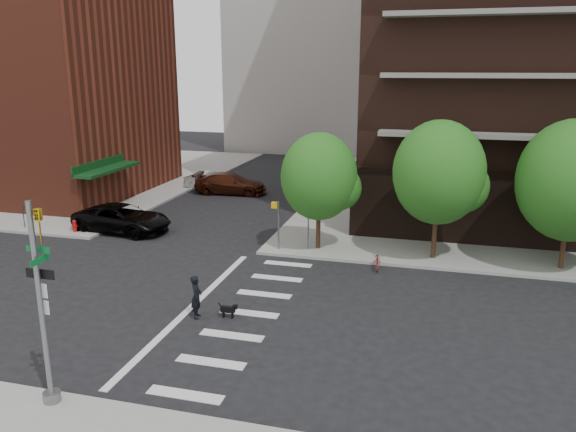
% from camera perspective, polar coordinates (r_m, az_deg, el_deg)
% --- Properties ---
extents(ground, '(120.00, 120.00, 0.00)m').
position_cam_1_polar(ground, '(23.95, -10.83, -8.90)').
color(ground, black).
rests_on(ground, ground).
extents(sidewalk_nw, '(31.00, 33.00, 0.15)m').
position_cam_1_polar(sidewalk_nw, '(55.95, -23.27, 3.93)').
color(sidewalk_nw, gray).
rests_on(sidewalk_nw, ground).
extents(crosswalk, '(3.85, 13.00, 0.01)m').
position_cam_1_polar(crosswalk, '(23.13, -5.83, -9.58)').
color(crosswalk, silver).
rests_on(crosswalk, ground).
extents(midrise_nw, '(21.40, 15.50, 20.00)m').
position_cam_1_polar(midrise_nw, '(49.30, -26.13, 14.13)').
color(midrise_nw, maroon).
rests_on(midrise_nw, sidewalk_nw).
extents(tree_a, '(4.00, 4.00, 5.90)m').
position_cam_1_polar(tree_a, '(29.26, 3.17, 4.01)').
color(tree_a, '#301E11').
rests_on(tree_a, sidewalk_ne).
extents(tree_b, '(4.50, 4.50, 6.65)m').
position_cam_1_polar(tree_b, '(28.57, 15.07, 4.28)').
color(tree_b, '#301E11').
rests_on(tree_b, sidewalk_ne).
extents(tree_c, '(5.00, 5.00, 6.80)m').
position_cam_1_polar(tree_c, '(29.25, 26.89, 3.21)').
color(tree_c, '#301E11').
rests_on(tree_c, sidewalk_ne).
extents(traffic_signal, '(0.90, 0.75, 6.00)m').
position_cam_1_polar(traffic_signal, '(17.34, -23.57, -9.73)').
color(traffic_signal, slate).
rests_on(traffic_signal, sidewalk_s).
extents(pedestrian_signal, '(2.18, 0.67, 2.60)m').
position_cam_1_polar(pedestrian_signal, '(29.58, -0.32, -0.20)').
color(pedestrian_signal, slate).
rests_on(pedestrian_signal, sidewalk_ne).
extents(fire_hydrant, '(0.24, 0.24, 0.73)m').
position_cam_1_polar(fire_hydrant, '(35.32, -20.86, -0.87)').
color(fire_hydrant, '#A50C0C').
rests_on(fire_hydrant, sidewalk_nw).
extents(parking_meter, '(0.10, 0.08, 1.32)m').
position_cam_1_polar(parking_meter, '(37.35, -25.29, 0.13)').
color(parking_meter, black).
rests_on(parking_meter, sidewalk_nw).
extents(parked_car_black, '(3.28, 6.14, 1.64)m').
position_cam_1_polar(parked_car_black, '(34.87, -16.48, -0.24)').
color(parked_car_black, black).
rests_on(parked_car_black, ground).
extents(parked_car_maroon, '(2.74, 5.76, 1.62)m').
position_cam_1_polar(parked_car_maroon, '(43.83, -5.87, 3.31)').
color(parked_car_maroon, '#3C180C').
rests_on(parked_car_maroon, ground).
extents(parked_car_silver, '(1.72, 4.28, 1.38)m').
position_cam_1_polar(parked_car_silver, '(45.63, -7.85, 3.55)').
color(parked_car_silver, '#9B9FA2').
rests_on(parked_car_silver, ground).
extents(scooter, '(0.72, 1.63, 0.83)m').
position_cam_1_polar(scooter, '(27.79, 9.09, -4.50)').
color(scooter, maroon).
rests_on(scooter, ground).
extents(dog_walker, '(0.72, 0.57, 1.75)m').
position_cam_1_polar(dog_walker, '(22.42, -9.29, -8.10)').
color(dog_walker, black).
rests_on(dog_walker, ground).
extents(dog, '(0.68, 0.21, 0.58)m').
position_cam_1_polar(dog, '(22.41, -6.04, -9.41)').
color(dog, black).
rests_on(dog, ground).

